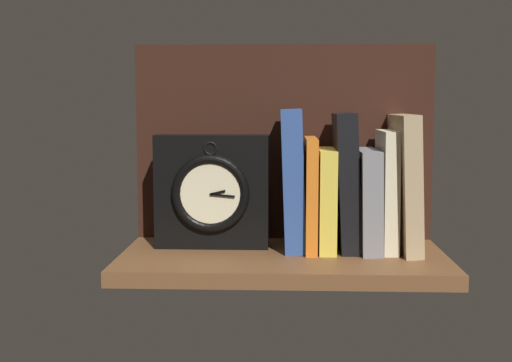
% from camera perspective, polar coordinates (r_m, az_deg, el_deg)
% --- Properties ---
extents(ground_plane, '(0.55, 0.27, 0.03)m').
position_cam_1_polar(ground_plane, '(1.13, 2.31, -6.84)').
color(ground_plane, brown).
extents(back_panel, '(0.55, 0.01, 0.36)m').
position_cam_1_polar(back_panel, '(1.24, 2.36, 3.29)').
color(back_panel, black).
rests_on(back_panel, ground_plane).
extents(book_blue_modern, '(0.04, 0.12, 0.24)m').
position_cam_1_polar(book_blue_modern, '(1.15, 3.19, 0.12)').
color(book_blue_modern, '#2D4C8E').
rests_on(book_blue_modern, ground_plane).
extents(book_orange_pandolfini, '(0.02, 0.14, 0.19)m').
position_cam_1_polar(book_orange_pandolfini, '(1.16, 4.69, -1.09)').
color(book_orange_pandolfini, orange).
rests_on(book_orange_pandolfini, ground_plane).
extents(book_yellow_seinlanguage, '(0.03, 0.14, 0.17)m').
position_cam_1_polar(book_yellow_seinlanguage, '(1.16, 6.03, -1.57)').
color(book_yellow_seinlanguage, gold).
rests_on(book_yellow_seinlanguage, ground_plane).
extents(book_black_skeptic, '(0.05, 0.12, 0.24)m').
position_cam_1_polar(book_black_skeptic, '(1.16, 7.76, -0.06)').
color(book_black_skeptic, black).
rests_on(book_black_skeptic, ground_plane).
extents(book_gray_chess, '(0.04, 0.15, 0.17)m').
position_cam_1_polar(book_gray_chess, '(1.17, 9.55, -1.60)').
color(book_gray_chess, gray).
rests_on(book_gray_chess, ground_plane).
extents(book_cream_twain, '(0.03, 0.13, 0.21)m').
position_cam_1_polar(book_cream_twain, '(1.17, 11.15, -0.80)').
color(book_cream_twain, beige).
rests_on(book_cream_twain, ground_plane).
extents(book_tan_shortstories, '(0.04, 0.17, 0.23)m').
position_cam_1_polar(book_tan_shortstories, '(1.17, 12.64, -0.15)').
color(book_tan_shortstories, tan).
rests_on(book_tan_shortstories, ground_plane).
extents(framed_clock, '(0.20, 0.06, 0.20)m').
position_cam_1_polar(framed_clock, '(1.16, -3.83, -0.93)').
color(framed_clock, black).
rests_on(framed_clock, ground_plane).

